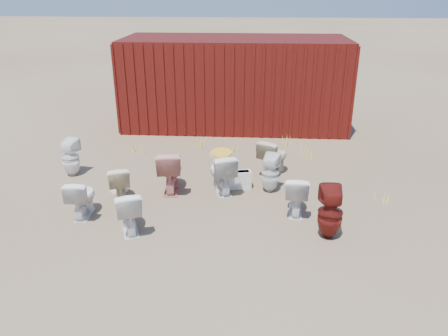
# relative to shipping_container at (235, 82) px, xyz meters

# --- Properties ---
(ground) EXTENTS (100.00, 100.00, 0.00)m
(ground) POSITION_rel_shipping_container_xyz_m (0.00, -5.20, -1.20)
(ground) COLOR brown
(ground) RESTS_ON ground
(shipping_container) EXTENTS (6.00, 2.40, 2.40)m
(shipping_container) POSITION_rel_shipping_container_xyz_m (0.00, 0.00, 0.00)
(shipping_container) COLOR #440C0B
(shipping_container) RESTS_ON ground
(toilet_front_a) EXTENTS (0.40, 0.69, 0.70)m
(toilet_front_a) POSITION_rel_shipping_container_xyz_m (-2.37, -5.57, -0.85)
(toilet_front_a) COLOR white
(toilet_front_a) RESTS_ON ground
(toilet_front_pink) EXTENTS (0.56, 0.87, 0.84)m
(toilet_front_pink) POSITION_rel_shipping_container_xyz_m (-1.04, -4.47, -0.78)
(toilet_front_pink) COLOR tan
(toilet_front_pink) RESTS_ON ground
(toilet_front_c) EXTENTS (0.64, 0.82, 0.73)m
(toilet_front_c) POSITION_rel_shipping_container_xyz_m (-1.45, -6.01, -0.83)
(toilet_front_c) COLOR white
(toilet_front_c) RESTS_ON ground
(toilet_front_maroon) EXTENTS (0.39, 0.40, 0.86)m
(toilet_front_maroon) POSITION_rel_shipping_container_xyz_m (1.75, -6.00, -0.77)
(toilet_front_maroon) COLOR #611510
(toilet_front_maroon) RESTS_ON ground
(toilet_front_e) EXTENTS (0.45, 0.73, 0.72)m
(toilet_front_e) POSITION_rel_shipping_container_xyz_m (1.29, -5.22, -0.84)
(toilet_front_e) COLOR white
(toilet_front_e) RESTS_ON ground
(toilet_back_a) EXTENTS (0.42, 0.43, 0.79)m
(toilet_back_a) POSITION_rel_shipping_container_xyz_m (-3.24, -3.88, -0.80)
(toilet_back_a) COLOR white
(toilet_back_a) RESTS_ON ground
(toilet_back_beige_left) EXTENTS (0.59, 0.78, 0.70)m
(toilet_back_beige_left) POSITION_rel_shipping_container_xyz_m (-1.90, -4.95, -0.85)
(toilet_back_beige_left) COLOR beige
(toilet_back_beige_left) RESTS_ON ground
(toilet_back_beige_right) EXTENTS (0.78, 0.88, 0.78)m
(toilet_back_beige_right) POSITION_rel_shipping_container_xyz_m (0.97, -3.54, -0.81)
(toilet_back_beige_right) COLOR beige
(toilet_back_beige_right) RESTS_ON ground
(toilet_back_yellowlid) EXTENTS (0.68, 0.88, 0.79)m
(toilet_back_yellowlid) POSITION_rel_shipping_container_xyz_m (-0.06, -4.47, -0.80)
(toilet_back_yellowlid) COLOR silver
(toilet_back_yellowlid) RESTS_ON ground
(toilet_back_e) EXTENTS (0.44, 0.44, 0.76)m
(toilet_back_e) POSITION_rel_shipping_container_xyz_m (0.87, -4.38, -0.82)
(toilet_back_e) COLOR white
(toilet_back_e) RESTS_ON ground
(yellow_lid) EXTENTS (0.40, 0.50, 0.02)m
(yellow_lid) POSITION_rel_shipping_container_xyz_m (-0.06, -4.47, -0.39)
(yellow_lid) COLOR gold
(yellow_lid) RESTS_ON toilet_back_yellowlid
(loose_tank) EXTENTS (0.53, 0.30, 0.35)m
(loose_tank) POSITION_rel_shipping_container_xyz_m (0.26, -4.28, -1.02)
(loose_tank) COLOR silver
(loose_tank) RESTS_ON ground
(loose_lid_near) EXTENTS (0.41, 0.52, 0.02)m
(loose_lid_near) POSITION_rel_shipping_container_xyz_m (-0.29, -2.49, -1.19)
(loose_lid_near) COLOR #C8B291
(loose_lid_near) RESTS_ON ground
(loose_lid_far) EXTENTS (0.48, 0.55, 0.02)m
(loose_lid_far) POSITION_rel_shipping_container_xyz_m (-2.04, -4.54, -1.19)
(loose_lid_far) COLOR tan
(loose_lid_far) RESTS_ON ground
(weed_clump_a) EXTENTS (0.36, 0.36, 0.26)m
(weed_clump_a) POSITION_rel_shipping_container_xyz_m (-2.20, -2.54, -1.07)
(weed_clump_a) COLOR #CACA51
(weed_clump_a) RESTS_ON ground
(weed_clump_b) EXTENTS (0.32, 0.32, 0.29)m
(weed_clump_b) POSITION_rel_shipping_container_xyz_m (0.03, -2.35, -1.05)
(weed_clump_b) COLOR #CACA51
(weed_clump_b) RESTS_ON ground
(weed_clump_c) EXTENTS (0.36, 0.36, 0.33)m
(weed_clump_c) POSITION_rel_shipping_container_xyz_m (1.85, -2.46, -1.04)
(weed_clump_c) COLOR #CACA51
(weed_clump_c) RESTS_ON ground
(weed_clump_d) EXTENTS (0.30, 0.30, 0.24)m
(weed_clump_d) POSITION_rel_shipping_container_xyz_m (-0.77, -1.91, -1.08)
(weed_clump_d) COLOR #CACA51
(weed_clump_d) RESTS_ON ground
(weed_clump_e) EXTENTS (0.34, 0.34, 0.28)m
(weed_clump_e) POSITION_rel_shipping_container_xyz_m (1.38, -1.70, -1.06)
(weed_clump_e) COLOR #CACA51
(weed_clump_e) RESTS_ON ground
(weed_clump_f) EXTENTS (0.28, 0.28, 0.22)m
(weed_clump_f) POSITION_rel_shipping_container_xyz_m (2.92, -4.73, -1.09)
(weed_clump_f) COLOR #CACA51
(weed_clump_f) RESTS_ON ground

